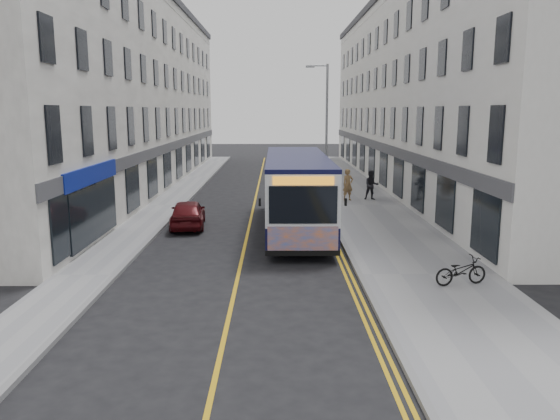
{
  "coord_description": "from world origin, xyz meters",
  "views": [
    {
      "loc": [
        1.24,
        -18.32,
        5.4
      ],
      "look_at": [
        1.41,
        2.31,
        1.6
      ],
      "focal_mm": 35.0,
      "sensor_mm": 36.0,
      "label": 1
    }
  ],
  "objects_px": {
    "pedestrian_near": "(348,185)",
    "car_maroon": "(188,213)",
    "bicycle": "(461,271)",
    "car_white": "(302,174)",
    "pedestrian_far": "(371,185)",
    "city_bus": "(297,190)",
    "streetlamp": "(325,127)"
  },
  "relations": [
    {
      "from": "pedestrian_near",
      "to": "car_maroon",
      "type": "height_order",
      "value": "pedestrian_near"
    },
    {
      "from": "bicycle",
      "to": "car_white",
      "type": "relative_size",
      "value": 0.39
    },
    {
      "from": "bicycle",
      "to": "pedestrian_far",
      "type": "height_order",
      "value": "pedestrian_far"
    },
    {
      "from": "pedestrian_near",
      "to": "pedestrian_far",
      "type": "height_order",
      "value": "pedestrian_near"
    },
    {
      "from": "pedestrian_near",
      "to": "car_maroon",
      "type": "distance_m",
      "value": 10.86
    },
    {
      "from": "city_bus",
      "to": "car_white",
      "type": "relative_size",
      "value": 2.72
    },
    {
      "from": "bicycle",
      "to": "pedestrian_near",
      "type": "distance_m",
      "value": 15.95
    },
    {
      "from": "pedestrian_near",
      "to": "car_white",
      "type": "distance_m",
      "value": 8.9
    },
    {
      "from": "streetlamp",
      "to": "bicycle",
      "type": "relative_size",
      "value": 4.75
    },
    {
      "from": "city_bus",
      "to": "bicycle",
      "type": "height_order",
      "value": "city_bus"
    },
    {
      "from": "car_maroon",
      "to": "bicycle",
      "type": "bearing_deg",
      "value": 131.76
    },
    {
      "from": "pedestrian_near",
      "to": "car_white",
      "type": "height_order",
      "value": "pedestrian_near"
    },
    {
      "from": "city_bus",
      "to": "car_maroon",
      "type": "relative_size",
      "value": 3.03
    },
    {
      "from": "streetlamp",
      "to": "pedestrian_near",
      "type": "bearing_deg",
      "value": -19.54
    },
    {
      "from": "pedestrian_far",
      "to": "car_white",
      "type": "relative_size",
      "value": 0.41
    },
    {
      "from": "streetlamp",
      "to": "city_bus",
      "type": "distance_m",
      "value": 8.57
    },
    {
      "from": "streetlamp",
      "to": "car_white",
      "type": "xyz_separation_m",
      "value": [
        -0.97,
        8.11,
        -3.68
      ]
    },
    {
      "from": "city_bus",
      "to": "streetlamp",
      "type": "bearing_deg",
      "value": 76.05
    },
    {
      "from": "pedestrian_near",
      "to": "car_maroon",
      "type": "xyz_separation_m",
      "value": [
        -8.36,
        -6.92,
        -0.39
      ]
    },
    {
      "from": "car_maroon",
      "to": "pedestrian_near",
      "type": "bearing_deg",
      "value": -145.99
    },
    {
      "from": "streetlamp",
      "to": "pedestrian_near",
      "type": "height_order",
      "value": "streetlamp"
    },
    {
      "from": "streetlamp",
      "to": "car_white",
      "type": "relative_size",
      "value": 1.87
    },
    {
      "from": "pedestrian_near",
      "to": "pedestrian_far",
      "type": "bearing_deg",
      "value": -14.15
    },
    {
      "from": "car_white",
      "to": "pedestrian_far",
      "type": "bearing_deg",
      "value": -68.02
    },
    {
      "from": "city_bus",
      "to": "pedestrian_far",
      "type": "height_order",
      "value": "city_bus"
    },
    {
      "from": "streetlamp",
      "to": "pedestrian_far",
      "type": "height_order",
      "value": "streetlamp"
    },
    {
      "from": "city_bus",
      "to": "car_white",
      "type": "xyz_separation_m",
      "value": [
        1.0,
        16.05,
        -1.15
      ]
    },
    {
      "from": "streetlamp",
      "to": "city_bus",
      "type": "bearing_deg",
      "value": -103.95
    },
    {
      "from": "pedestrian_near",
      "to": "pedestrian_far",
      "type": "distance_m",
      "value": 1.45
    },
    {
      "from": "city_bus",
      "to": "pedestrian_far",
      "type": "relative_size",
      "value": 6.69
    },
    {
      "from": "pedestrian_far",
      "to": "car_maroon",
      "type": "bearing_deg",
      "value": -143.19
    },
    {
      "from": "city_bus",
      "to": "bicycle",
      "type": "xyz_separation_m",
      "value": [
        4.7,
        -8.42,
        -1.29
      ]
    }
  ]
}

